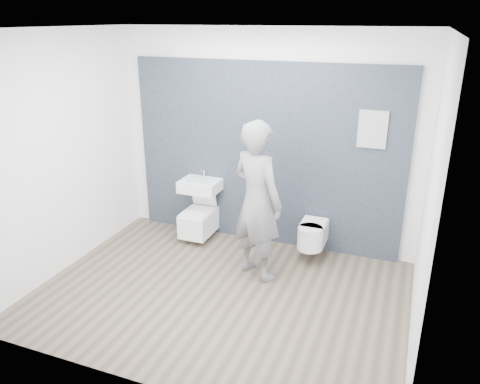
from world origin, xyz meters
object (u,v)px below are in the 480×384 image
at_px(washbasin, 200,185).
at_px(toilet_square, 199,221).
at_px(visitor, 257,201).
at_px(toilet_rounded, 312,235).

xyz_separation_m(washbasin, toilet_square, (0.00, -0.07, -0.49)).
xyz_separation_m(toilet_square, visitor, (1.06, -0.63, 0.67)).
distance_m(washbasin, toilet_rounded, 1.64).
bearing_deg(visitor, toilet_rounded, -105.10).
height_order(washbasin, visitor, visitor).
height_order(toilet_rounded, visitor, visitor).
xyz_separation_m(toilet_square, toilet_rounded, (1.58, -0.00, 0.07)).
bearing_deg(toilet_square, visitor, -30.59).
height_order(washbasin, toilet_square, washbasin).
bearing_deg(toilet_square, washbasin, 90.00).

